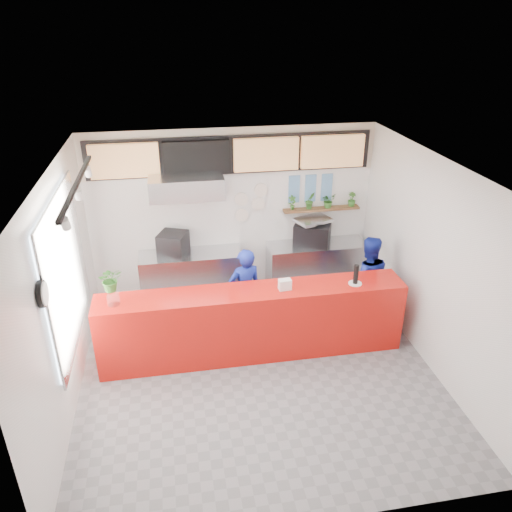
# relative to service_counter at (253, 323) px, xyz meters

# --- Properties ---
(floor) EXTENTS (5.00, 5.00, 0.00)m
(floor) POSITION_rel_service_counter_xyz_m (0.00, -0.40, -0.55)
(floor) COLOR slate
(floor) RESTS_ON ground
(ceiling) EXTENTS (5.00, 5.00, 0.00)m
(ceiling) POSITION_rel_service_counter_xyz_m (0.00, -0.40, 2.45)
(ceiling) COLOR silver
(wall_back) EXTENTS (5.00, 0.00, 5.00)m
(wall_back) POSITION_rel_service_counter_xyz_m (0.00, 2.10, 0.95)
(wall_back) COLOR white
(wall_back) RESTS_ON ground
(wall_left) EXTENTS (0.00, 5.00, 5.00)m
(wall_left) POSITION_rel_service_counter_xyz_m (-2.50, -0.40, 0.95)
(wall_left) COLOR white
(wall_left) RESTS_ON ground
(wall_right) EXTENTS (0.00, 5.00, 5.00)m
(wall_right) POSITION_rel_service_counter_xyz_m (2.50, -0.40, 0.95)
(wall_right) COLOR white
(wall_right) RESTS_ON ground
(service_counter) EXTENTS (4.50, 0.60, 1.10)m
(service_counter) POSITION_rel_service_counter_xyz_m (0.00, 0.00, 0.00)
(service_counter) COLOR red
(service_counter) RESTS_ON ground
(cream_band) EXTENTS (5.00, 0.02, 0.80)m
(cream_band) POSITION_rel_service_counter_xyz_m (0.00, 2.09, 2.05)
(cream_band) COLOR beige
(cream_band) RESTS_ON wall_back
(prep_bench) EXTENTS (1.80, 0.60, 0.90)m
(prep_bench) POSITION_rel_service_counter_xyz_m (-0.80, 1.80, -0.10)
(prep_bench) COLOR #B2B5BA
(prep_bench) RESTS_ON ground
(panini_oven) EXTENTS (0.59, 0.59, 0.41)m
(panini_oven) POSITION_rel_service_counter_xyz_m (-1.08, 1.80, 0.55)
(panini_oven) COLOR black
(panini_oven) RESTS_ON prep_bench
(extraction_hood) EXTENTS (1.20, 0.70, 0.35)m
(extraction_hood) POSITION_rel_service_counter_xyz_m (-0.80, 1.75, 1.60)
(extraction_hood) COLOR #B2B5BA
(extraction_hood) RESTS_ON ceiling
(hood_lip) EXTENTS (1.20, 0.69, 0.31)m
(hood_lip) POSITION_rel_service_counter_xyz_m (-0.80, 1.75, 1.40)
(hood_lip) COLOR #B2B5BA
(hood_lip) RESTS_ON ceiling
(right_bench) EXTENTS (1.80, 0.60, 0.90)m
(right_bench) POSITION_rel_service_counter_xyz_m (1.50, 1.80, -0.10)
(right_bench) COLOR #B2B5BA
(right_bench) RESTS_ON ground
(espresso_machine) EXTENTS (0.75, 0.67, 0.40)m
(espresso_machine) POSITION_rel_service_counter_xyz_m (1.39, 1.80, 0.55)
(espresso_machine) COLOR black
(espresso_machine) RESTS_ON right_bench
(espresso_tray) EXTENTS (0.71, 0.60, 0.06)m
(espresso_tray) POSITION_rel_service_counter_xyz_m (1.39, 1.80, 0.83)
(espresso_tray) COLOR #B7BABF
(espresso_tray) RESTS_ON espresso_machine
(herb_shelf) EXTENTS (1.40, 0.18, 0.04)m
(herb_shelf) POSITION_rel_service_counter_xyz_m (1.60, 2.00, 0.95)
(herb_shelf) COLOR brown
(herb_shelf) RESTS_ON wall_back
(menu_board_far_left) EXTENTS (1.10, 0.10, 0.55)m
(menu_board_far_left) POSITION_rel_service_counter_xyz_m (-1.75, 1.98, 2.00)
(menu_board_far_left) COLOR tan
(menu_board_far_left) RESTS_ON wall_back
(menu_board_mid_left) EXTENTS (1.10, 0.10, 0.55)m
(menu_board_mid_left) POSITION_rel_service_counter_xyz_m (-0.59, 1.98, 2.00)
(menu_board_mid_left) COLOR black
(menu_board_mid_left) RESTS_ON wall_back
(menu_board_mid_right) EXTENTS (1.10, 0.10, 0.55)m
(menu_board_mid_right) POSITION_rel_service_counter_xyz_m (0.57, 1.98, 2.00)
(menu_board_mid_right) COLOR tan
(menu_board_mid_right) RESTS_ON wall_back
(menu_board_far_right) EXTENTS (1.10, 0.10, 0.55)m
(menu_board_far_right) POSITION_rel_service_counter_xyz_m (1.73, 1.98, 2.00)
(menu_board_far_right) COLOR tan
(menu_board_far_right) RESTS_ON wall_back
(soffit) EXTENTS (4.80, 0.04, 0.65)m
(soffit) POSITION_rel_service_counter_xyz_m (0.00, 2.06, 2.00)
(soffit) COLOR black
(soffit) RESTS_ON wall_back
(window_pane) EXTENTS (0.04, 2.20, 1.90)m
(window_pane) POSITION_rel_service_counter_xyz_m (-2.47, -0.10, 1.15)
(window_pane) COLOR silver
(window_pane) RESTS_ON wall_left
(window_frame) EXTENTS (0.03, 2.30, 2.00)m
(window_frame) POSITION_rel_service_counter_xyz_m (-2.45, -0.10, 1.15)
(window_frame) COLOR #B2B5BA
(window_frame) RESTS_ON wall_left
(wall_clock_rim) EXTENTS (0.05, 0.30, 0.30)m
(wall_clock_rim) POSITION_rel_service_counter_xyz_m (-2.46, -1.30, 1.50)
(wall_clock_rim) COLOR black
(wall_clock_rim) RESTS_ON wall_left
(wall_clock_face) EXTENTS (0.02, 0.26, 0.26)m
(wall_clock_face) POSITION_rel_service_counter_xyz_m (-2.43, -1.30, 1.50)
(wall_clock_face) COLOR white
(wall_clock_face) RESTS_ON wall_left
(track_rail) EXTENTS (0.05, 2.40, 0.04)m
(track_rail) POSITION_rel_service_counter_xyz_m (-2.10, -0.40, 2.39)
(track_rail) COLOR black
(track_rail) RESTS_ON ceiling
(dec_plate_a) EXTENTS (0.24, 0.03, 0.24)m
(dec_plate_a) POSITION_rel_service_counter_xyz_m (0.15, 2.07, 1.20)
(dec_plate_a) COLOR silver
(dec_plate_a) RESTS_ON wall_back
(dec_plate_b) EXTENTS (0.24, 0.03, 0.24)m
(dec_plate_b) POSITION_rel_service_counter_xyz_m (0.45, 2.07, 1.10)
(dec_plate_b) COLOR silver
(dec_plate_b) RESTS_ON wall_back
(dec_plate_c) EXTENTS (0.24, 0.03, 0.24)m
(dec_plate_c) POSITION_rel_service_counter_xyz_m (0.15, 2.07, 0.90)
(dec_plate_c) COLOR silver
(dec_plate_c) RESTS_ON wall_back
(dec_plate_d) EXTENTS (0.24, 0.03, 0.24)m
(dec_plate_d) POSITION_rel_service_counter_xyz_m (0.50, 2.07, 1.35)
(dec_plate_d) COLOR silver
(dec_plate_d) RESTS_ON wall_back
(photo_frame_a) EXTENTS (0.20, 0.02, 0.25)m
(photo_frame_a) POSITION_rel_service_counter_xyz_m (1.10, 2.08, 1.45)
(photo_frame_a) COLOR #598CBF
(photo_frame_a) RESTS_ON wall_back
(photo_frame_b) EXTENTS (0.20, 0.02, 0.25)m
(photo_frame_b) POSITION_rel_service_counter_xyz_m (1.40, 2.08, 1.45)
(photo_frame_b) COLOR #598CBF
(photo_frame_b) RESTS_ON wall_back
(photo_frame_c) EXTENTS (0.20, 0.02, 0.25)m
(photo_frame_c) POSITION_rel_service_counter_xyz_m (1.70, 2.08, 1.45)
(photo_frame_c) COLOR #598CBF
(photo_frame_c) RESTS_ON wall_back
(photo_frame_d) EXTENTS (0.20, 0.02, 0.25)m
(photo_frame_d) POSITION_rel_service_counter_xyz_m (1.10, 2.08, 1.20)
(photo_frame_d) COLOR #598CBF
(photo_frame_d) RESTS_ON wall_back
(photo_frame_e) EXTENTS (0.20, 0.02, 0.25)m
(photo_frame_e) POSITION_rel_service_counter_xyz_m (1.40, 2.08, 1.20)
(photo_frame_e) COLOR #598CBF
(photo_frame_e) RESTS_ON wall_back
(photo_frame_f) EXTENTS (0.20, 0.02, 0.25)m
(photo_frame_f) POSITION_rel_service_counter_xyz_m (1.70, 2.08, 1.20)
(photo_frame_f) COLOR #598CBF
(photo_frame_f) RESTS_ON wall_back
(staff_center) EXTENTS (0.60, 0.46, 1.47)m
(staff_center) POSITION_rel_service_counter_xyz_m (-0.02, 0.60, 0.19)
(staff_center) COLOR navy
(staff_center) RESTS_ON ground
(staff_right) EXTENTS (0.83, 0.69, 1.53)m
(staff_right) POSITION_rel_service_counter_xyz_m (1.98, 0.59, 0.21)
(staff_right) COLOR navy
(staff_right) RESTS_ON ground
(herb_a) EXTENTS (0.15, 0.12, 0.27)m
(herb_a) POSITION_rel_service_counter_xyz_m (1.05, 2.00, 1.10)
(herb_a) COLOR #316824
(herb_a) RESTS_ON herb_shelf
(herb_b) EXTENTS (0.20, 0.17, 0.31)m
(herb_b) POSITION_rel_service_counter_xyz_m (1.38, 2.00, 1.12)
(herb_b) COLOR #316824
(herb_b) RESTS_ON herb_shelf
(herb_c) EXTENTS (0.30, 0.28, 0.27)m
(herb_c) POSITION_rel_service_counter_xyz_m (1.72, 2.00, 1.10)
(herb_c) COLOR #316824
(herb_c) RESTS_ON herb_shelf
(herb_d) EXTENTS (0.15, 0.13, 0.26)m
(herb_d) POSITION_rel_service_counter_xyz_m (2.17, 2.00, 1.10)
(herb_d) COLOR #316824
(herb_d) RESTS_ON herb_shelf
(glass_vase) EXTENTS (0.21, 0.21, 0.20)m
(glass_vase) POSITION_rel_service_counter_xyz_m (-1.94, -0.04, 0.65)
(glass_vase) COLOR white
(glass_vase) RESTS_ON service_counter
(basil_vase) EXTENTS (0.36, 0.33, 0.34)m
(basil_vase) POSITION_rel_service_counter_xyz_m (-1.94, -0.04, 0.94)
(basil_vase) COLOR #316824
(basil_vase) RESTS_ON glass_vase
(napkin_holder) EXTENTS (0.19, 0.12, 0.16)m
(napkin_holder) POSITION_rel_service_counter_xyz_m (0.46, -0.04, 0.63)
(napkin_holder) COLOR white
(napkin_holder) RESTS_ON service_counter
(white_plate) EXTENTS (0.25, 0.25, 0.01)m
(white_plate) POSITION_rel_service_counter_xyz_m (1.52, -0.07, 0.56)
(white_plate) COLOR white
(white_plate) RESTS_ON service_counter
(pepper_mill) EXTENTS (0.09, 0.09, 0.29)m
(pepper_mill) POSITION_rel_service_counter_xyz_m (1.52, -0.07, 0.71)
(pepper_mill) COLOR black
(pepper_mill) RESTS_ON white_plate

